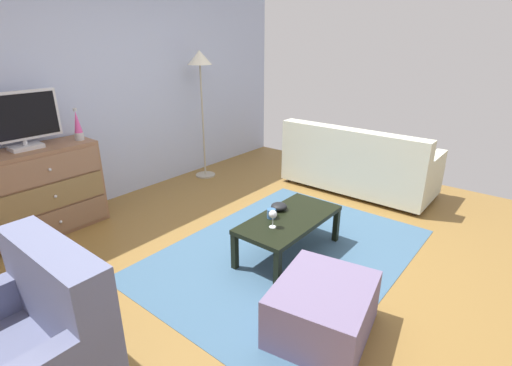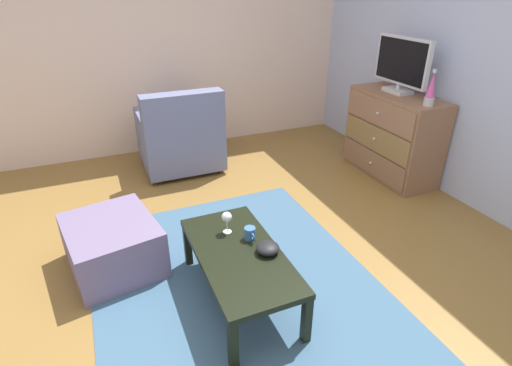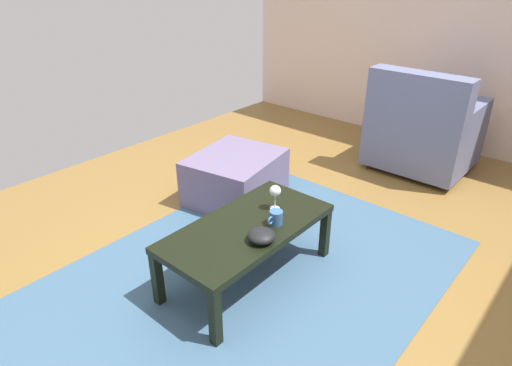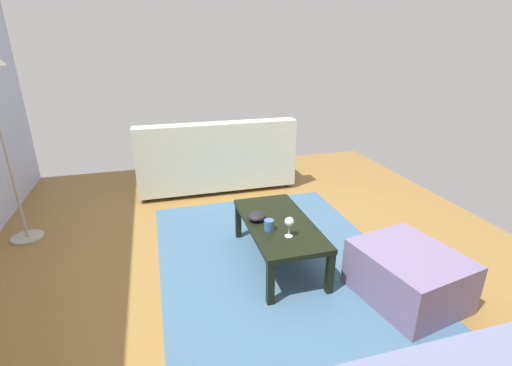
{
  "view_description": "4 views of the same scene",
  "coord_description": "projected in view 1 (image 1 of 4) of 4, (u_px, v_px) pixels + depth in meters",
  "views": [
    {
      "loc": [
        -2.33,
        -1.88,
        1.87
      ],
      "look_at": [
        0.03,
        0.03,
        0.7
      ],
      "focal_mm": 26.29,
      "sensor_mm": 36.0,
      "label": 1
    },
    {
      "loc": [
        2.12,
        -0.91,
        1.92
      ],
      "look_at": [
        0.09,
        -0.05,
        0.78
      ],
      "focal_mm": 27.82,
      "sensor_mm": 36.0,
      "label": 2
    },
    {
      "loc": [
        1.78,
        1.21,
        1.73
      ],
      "look_at": [
        0.19,
        -0.16,
        0.65
      ],
      "focal_mm": 30.78,
      "sensor_mm": 36.0,
      "label": 3
    },
    {
      "loc": [
        -2.28,
        0.67,
        1.74
      ],
      "look_at": [
        0.13,
        -0.0,
        0.76
      ],
      "focal_mm": 25.7,
      "sensor_mm": 36.0,
      "label": 4
    }
  ],
  "objects": [
    {
      "name": "standing_lamp",
      "position": [
        200.0,
        70.0,
        4.94
      ],
      "size": [
        0.32,
        0.32,
        1.73
      ],
      "color": "#A59E8C",
      "rests_on": "ground_plane"
    },
    {
      "name": "wine_glass",
      "position": [
        273.0,
        215.0,
        3.14
      ],
      "size": [
        0.07,
        0.07,
        0.16
      ],
      "color": "silver",
      "rests_on": "coffee_table"
    },
    {
      "name": "armchair",
      "position": [
        19.0,
        362.0,
        1.86
      ],
      "size": [
        0.8,
        0.83,
        0.92
      ],
      "color": "#332319",
      "rests_on": "ground_plane"
    },
    {
      "name": "dresser",
      "position": [
        44.0,
        190.0,
        3.77
      ],
      "size": [
        1.06,
        0.49,
        0.89
      ],
      "color": "#885E43",
      "rests_on": "ground_plane"
    },
    {
      "name": "lava_lamp",
      "position": [
        78.0,
        126.0,
        3.84
      ],
      "size": [
        0.09,
        0.09,
        0.33
      ],
      "color": "#B7B7BC",
      "rests_on": "dresser"
    },
    {
      "name": "tv",
      "position": [
        20.0,
        119.0,
        3.47
      ],
      "size": [
        0.71,
        0.18,
        0.54
      ],
      "color": "silver",
      "rests_on": "dresser"
    },
    {
      "name": "ottoman",
      "position": [
        323.0,
        309.0,
        2.5
      ],
      "size": [
        0.79,
        0.71,
        0.37
      ],
      "primitive_type": "cube",
      "rotation": [
        0.0,
        0.0,
        0.18
      ],
      "color": "slate",
      "rests_on": "ground_plane"
    },
    {
      "name": "ground_plane",
      "position": [
        256.0,
        257.0,
        3.48
      ],
      "size": [
        5.95,
        5.05,
        0.05
      ],
      "primitive_type": "cube",
      "color": "olive"
    },
    {
      "name": "mug",
      "position": [
        271.0,
        213.0,
        3.33
      ],
      "size": [
        0.11,
        0.08,
        0.08
      ],
      "color": "#356199",
      "rests_on": "coffee_table"
    },
    {
      "name": "coffee_table",
      "position": [
        289.0,
        222.0,
        3.37
      ],
      "size": [
        1.04,
        0.51,
        0.37
      ],
      "color": "black",
      "rests_on": "ground_plane"
    },
    {
      "name": "couch_large",
      "position": [
        357.0,
        166.0,
        4.84
      ],
      "size": [
        0.85,
        1.87,
        0.86
      ],
      "color": "#332319",
      "rests_on": "ground_plane"
    },
    {
      "name": "bowl_decorative",
      "position": [
        279.0,
        206.0,
        3.49
      ],
      "size": [
        0.15,
        0.15,
        0.07
      ],
      "primitive_type": "ellipsoid",
      "color": "black",
      "rests_on": "coffee_table"
    },
    {
      "name": "wall_accent_rear",
      "position": [
        102.0,
        85.0,
        4.31
      ],
      "size": [
        5.95,
        0.12,
        2.74
      ],
      "primitive_type": "cube",
      "color": "#A9B4D4",
      "rests_on": "ground_plane"
    },
    {
      "name": "area_rug",
      "position": [
        287.0,
        253.0,
        3.5
      ],
      "size": [
        2.6,
        1.9,
        0.01
      ],
      "primitive_type": "cube",
      "color": "#3B5C78",
      "rests_on": "ground_plane"
    }
  ]
}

